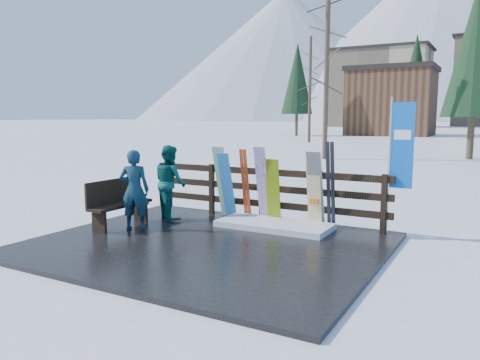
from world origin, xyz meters
The scene contains 16 objects.
ground centered at (0.00, 0.00, 0.00)m, with size 700.00×700.00×0.00m, color white.
deck centered at (0.00, 0.00, 0.04)m, with size 6.00×5.00×0.08m, color black.
fence centered at (0.00, 2.20, 0.74)m, with size 5.60×0.10×1.15m.
snow_patch centered at (0.58, 1.60, 0.14)m, with size 2.29×1.00×0.12m, color white.
bench centered at (-2.29, 0.19, 0.60)m, with size 0.41×1.50×0.97m.
snowboard_0 centered at (-0.76, 1.98, 0.81)m, with size 0.28×0.03×1.50m, color #2C78CD.
snowboard_1 centered at (-0.87, 1.98, 0.88)m, with size 0.29×0.03×1.64m, color white.
snowboard_2 centered at (0.37, 1.98, 0.76)m, with size 0.30×0.03×1.37m, color #C4EB00.
snowboard_3 centered at (0.12, 1.98, 0.89)m, with size 0.25×0.03×1.65m, color white.
snowboard_4 centered at (1.31, 1.98, 0.86)m, with size 0.30×0.03×1.60m, color black.
snowboard_5 centered at (1.28, 1.98, 0.76)m, with size 0.29×0.03×1.37m, color white.
ski_pair_a centered at (-0.33, 2.05, 0.85)m, with size 0.16×0.29×1.55m.
ski_pair_b centered at (1.59, 2.05, 0.96)m, with size 0.17×0.27×1.76m.
rental_flag centered at (2.83, 2.25, 1.69)m, with size 0.45×0.04×2.60m.
person_front centered at (-1.79, 0.14, 0.88)m, with size 0.58×0.38×1.60m, color #174C58.
person_back centered at (-1.79, 1.28, 0.90)m, with size 0.79×0.62×1.63m, color #0E5651.
Camera 1 is at (4.48, -6.82, 2.30)m, focal length 35.00 mm.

